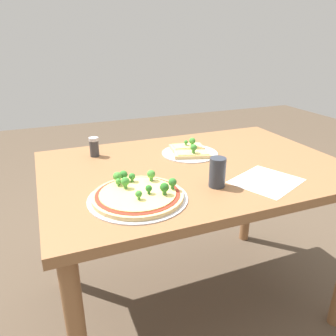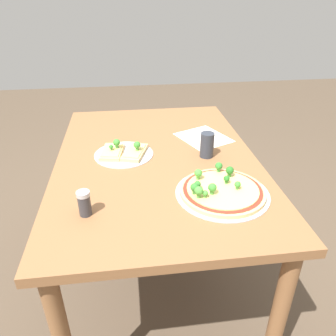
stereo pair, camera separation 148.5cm
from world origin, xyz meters
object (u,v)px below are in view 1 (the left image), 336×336
at_px(pizza_tray_whole, 138,194).
at_px(pizza_tray_slice, 190,151).
at_px(condiment_shaker, 94,147).
at_px(dining_table, 194,185).
at_px(drinking_cup, 217,172).

bearing_deg(pizza_tray_whole, pizza_tray_slice, -135.98).
xyz_separation_m(pizza_tray_whole, condiment_shaker, (0.06, -0.49, 0.03)).
distance_m(pizza_tray_slice, condiment_shaker, 0.45).
bearing_deg(dining_table, pizza_tray_whole, 33.01).
xyz_separation_m(dining_table, drinking_cup, (0.02, 0.22, 0.15)).
bearing_deg(drinking_cup, pizza_tray_slice, -99.93).
bearing_deg(pizza_tray_slice, dining_table, 72.69).
xyz_separation_m(dining_table, pizza_tray_whole, (0.32, 0.21, 0.11)).
xyz_separation_m(dining_table, condiment_shaker, (0.38, -0.28, 0.14)).
relative_size(dining_table, condiment_shaker, 14.32).
xyz_separation_m(pizza_tray_whole, pizza_tray_slice, (-0.37, -0.35, -0.00)).
height_order(dining_table, drinking_cup, drinking_cup).
height_order(dining_table, pizza_tray_slice, pizza_tray_slice).
xyz_separation_m(dining_table, pizza_tray_slice, (-0.05, -0.15, 0.11)).
height_order(dining_table, pizza_tray_whole, pizza_tray_whole).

